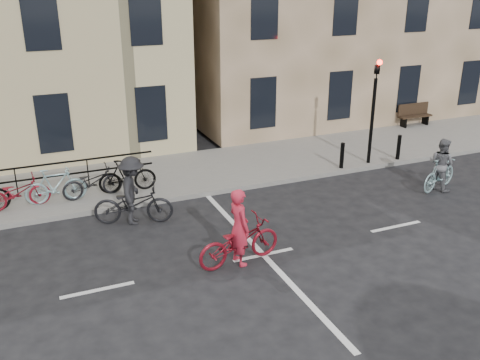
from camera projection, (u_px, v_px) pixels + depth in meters
name	position (u px, v px, depth m)	size (l,w,h in m)	color
ground	(263.00, 255.00, 13.11)	(120.00, 120.00, 0.00)	black
sidewalk	(67.00, 191.00, 16.77)	(46.00, 4.00, 0.15)	slate
traffic_light	(374.00, 99.00, 18.21)	(0.18, 0.30, 3.90)	black
bollard_east	(342.00, 155.00, 18.36)	(0.14, 0.14, 0.90)	black
bollard_west	(399.00, 147.00, 19.24)	(0.14, 0.14, 0.90)	black
bench	(414.00, 114.00, 23.51)	(1.60, 0.41, 0.97)	black
parked_bikes	(35.00, 189.00, 15.41)	(7.25, 1.23, 1.05)	black
cyclist_pink	(239.00, 238.00, 12.54)	(2.20, 1.01, 1.89)	maroon
cyclist_grey	(440.00, 169.00, 16.86)	(1.81, 1.01, 1.68)	#8CB2B7
cyclist_dark	(133.00, 198.00, 14.54)	(2.28, 1.40, 1.91)	black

